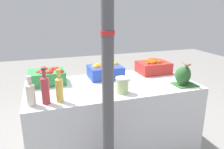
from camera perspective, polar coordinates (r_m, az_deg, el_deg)
market_table at (r=2.32m, az=0.00°, el=-11.67°), size 1.65×0.80×0.78m
support_pole at (r=1.43m, az=-1.14°, el=8.92°), size 0.09×0.09×2.60m
apple_crate at (r=2.25m, az=-16.52°, el=-0.41°), size 0.35×0.28×0.16m
orange_crate at (r=2.35m, az=-1.82°, el=1.04°), size 0.35×0.28×0.16m
carrot_crate at (r=2.57m, az=10.78°, el=1.95°), size 0.35×0.28×0.17m
broccoli_pile at (r=2.23m, az=18.13°, el=-0.24°), size 0.22×0.20×0.19m
juice_bottle_cloudy at (r=1.78m, az=-20.49°, el=-4.61°), size 0.07×0.07×0.24m
juice_bottle_ruby at (r=1.77m, az=-17.05°, el=-3.59°), size 0.06×0.06×0.29m
juice_bottle_golden at (r=1.78m, az=-13.58°, el=-3.54°), size 0.06×0.06×0.27m
pickle_jar at (r=1.93m, az=2.70°, el=-2.78°), size 0.12×0.12×0.14m
sparrow_bird at (r=2.17m, az=19.04°, el=2.48°), size 0.04×0.14×0.05m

